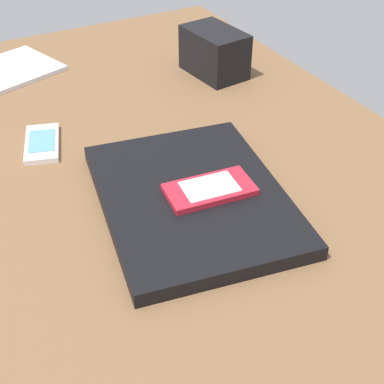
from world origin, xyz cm
name	(u,v)px	position (x,y,z in cm)	size (l,w,h in cm)	color
desk_surface	(159,181)	(0.00, 0.00, 1.50)	(120.00, 80.00, 3.00)	brown
laptop_closed	(192,198)	(8.70, 0.89, 4.03)	(30.45, 23.25, 2.06)	black
cell_phone_on_laptop	(210,189)	(9.87, 2.88, 5.52)	(7.24, 12.09, 0.98)	red
cell_phone_on_desk	(42,143)	(-14.83, -12.71, 3.49)	(11.37, 7.86, 1.04)	silver
notepad	(3,72)	(-43.40, -12.14, 3.40)	(14.53, 19.42, 0.80)	white
desk_organizer	(214,52)	(-24.80, 23.58, 7.23)	(12.37, 7.89, 8.47)	black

